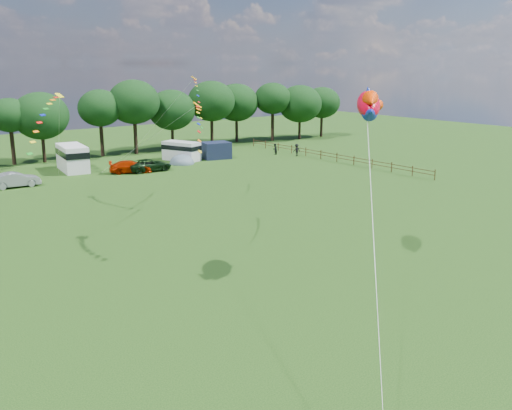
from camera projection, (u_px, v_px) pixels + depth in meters
ground_plane at (349, 309)px, 29.55m from camera, size 180.00×180.00×0.00m
tree_line at (70, 112)px, 73.70m from camera, size 102.98×10.98×10.27m
fence at (329, 155)px, 74.81m from camera, size 0.12×33.12×1.20m
car_b at (16, 180)px, 58.50m from camera, size 4.51×1.86×1.57m
car_c at (131, 167)px, 66.28m from camera, size 5.17×3.63×1.43m
car_d at (149, 165)px, 67.27m from camera, size 5.47×2.68×1.46m
campervan_c at (72, 157)px, 67.36m from camera, size 3.44×6.52×3.05m
campervan_d at (181, 150)px, 74.71m from camera, size 3.86×5.46×2.46m
tent_orange at (12, 183)px, 60.80m from camera, size 2.92×3.20×2.29m
tent_greyblue at (182, 164)px, 72.46m from camera, size 3.13×3.43×2.33m
awning_navy at (216, 150)px, 76.20m from camera, size 4.04×3.54×2.20m
fish_kite at (369, 105)px, 33.19m from camera, size 3.56×3.69×2.17m
streamer_kite_b at (47, 113)px, 40.45m from camera, size 4.24×4.59×3.78m
streamer_kite_c at (198, 118)px, 38.04m from camera, size 3.21×5.07×2.83m
walker_a at (275, 149)px, 79.41m from camera, size 0.88×0.70×1.58m
walker_b at (297, 150)px, 78.30m from camera, size 1.13×0.59×1.69m
streamer_kite_d at (197, 93)px, 50.63m from camera, size 2.61×5.06×4.27m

